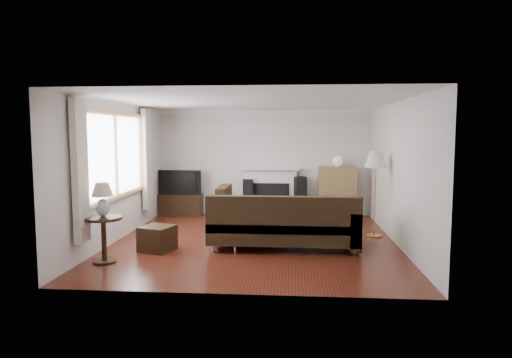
# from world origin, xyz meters

# --- Properties ---
(room) EXTENTS (5.10, 5.60, 2.54)m
(room) POSITION_xyz_m (0.00, 0.00, 1.25)
(room) COLOR #501D11
(room) RESTS_ON ground
(window) EXTENTS (0.12, 2.74, 1.54)m
(window) POSITION_xyz_m (-2.45, -0.20, 1.55)
(window) COLOR brown
(window) RESTS_ON room
(curtain_near) EXTENTS (0.10, 0.35, 2.10)m
(curtain_near) POSITION_xyz_m (-2.40, -1.72, 1.40)
(curtain_near) COLOR beige
(curtain_near) RESTS_ON room
(curtain_far) EXTENTS (0.10, 0.35, 2.10)m
(curtain_far) POSITION_xyz_m (-2.40, 1.32, 1.40)
(curtain_far) COLOR beige
(curtain_far) RESTS_ON room
(fireplace) EXTENTS (1.40, 0.26, 1.15)m
(fireplace) POSITION_xyz_m (0.15, 2.64, 0.57)
(fireplace) COLOR white
(fireplace) RESTS_ON room
(tv_stand) EXTENTS (1.00, 0.45, 0.50)m
(tv_stand) POSITION_xyz_m (-1.97, 2.49, 0.25)
(tv_stand) COLOR black
(tv_stand) RESTS_ON ground
(television) EXTENTS (1.01, 0.13, 0.58)m
(television) POSITION_xyz_m (-1.96, 2.49, 0.79)
(television) COLOR black
(television) RESTS_ON tv_stand
(speaker_left) EXTENTS (0.26, 0.31, 0.87)m
(speaker_left) POSITION_xyz_m (-0.37, 2.55, 0.43)
(speaker_left) COLOR black
(speaker_left) RESTS_ON ground
(speaker_right) EXTENTS (0.33, 0.37, 0.94)m
(speaker_right) POSITION_xyz_m (0.85, 2.54, 0.47)
(speaker_right) COLOR black
(speaker_right) RESTS_ON ground
(bookshelf) EXTENTS (0.86, 0.41, 1.18)m
(bookshelf) POSITION_xyz_m (1.70, 2.52, 0.59)
(bookshelf) COLOR olive
(bookshelf) RESTS_ON ground
(globe_lamp) EXTENTS (0.24, 0.24, 0.24)m
(globe_lamp) POSITION_xyz_m (1.70, 2.52, 1.30)
(globe_lamp) COLOR white
(globe_lamp) RESTS_ON bookshelf
(sectional_sofa) EXTENTS (2.71, 1.98, 0.88)m
(sectional_sofa) POSITION_xyz_m (0.53, -0.45, 0.44)
(sectional_sofa) COLOR black
(sectional_sofa) RESTS_ON ground
(coffee_table) EXTENTS (1.25, 0.81, 0.46)m
(coffee_table) POSITION_xyz_m (0.75, 0.95, 0.23)
(coffee_table) COLOR #A06C4C
(coffee_table) RESTS_ON ground
(footstool) EXTENTS (0.62, 0.62, 0.41)m
(footstool) POSITION_xyz_m (-1.56, -0.80, 0.21)
(footstool) COLOR black
(footstool) RESTS_ON ground
(floor_lamp) EXTENTS (0.43, 0.43, 1.61)m
(floor_lamp) POSITION_xyz_m (2.22, 0.53, 0.81)
(floor_lamp) COLOR #AF803D
(floor_lamp) RESTS_ON ground
(side_table) EXTENTS (0.56, 0.56, 0.70)m
(side_table) POSITION_xyz_m (-2.15, -1.55, 0.35)
(side_table) COLOR black
(side_table) RESTS_ON ground
(table_lamp) EXTENTS (0.32, 0.32, 0.51)m
(table_lamp) POSITION_xyz_m (-2.15, -1.55, 0.95)
(table_lamp) COLOR silver
(table_lamp) RESTS_ON side_table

